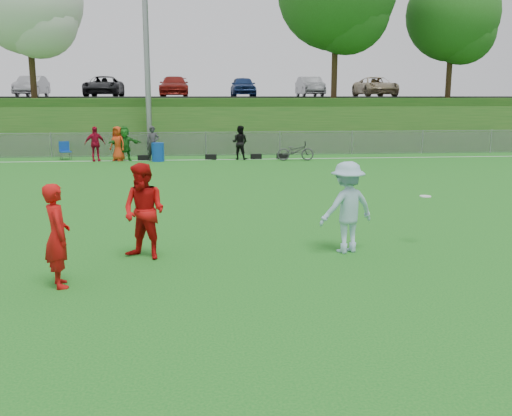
{
  "coord_description": "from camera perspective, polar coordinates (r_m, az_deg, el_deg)",
  "views": [
    {
      "loc": [
        -0.52,
        -10.6,
        3.17
      ],
      "look_at": [
        0.65,
        0.5,
        0.96
      ],
      "focal_mm": 40.0,
      "sensor_mm": 36.0,
      "label": 1
    }
  ],
  "objects": [
    {
      "name": "bicycle",
      "position": [
        28.35,
        3.97,
        5.71
      ],
      "size": [
        1.84,
        0.72,
        0.95
      ],
      "primitive_type": "imported",
      "rotation": [
        0.0,
        0.0,
        1.52
      ],
      "color": "#323235",
      "rests_on": "ground"
    },
    {
      "name": "player_blue",
      "position": [
        11.74,
        9.09,
        0.07
      ],
      "size": [
        1.37,
        1.05,
        1.87
      ],
      "primitive_type": "imported",
      "rotation": [
        0.0,
        0.0,
        3.48
      ],
      "color": "#97BCD1",
      "rests_on": "ground"
    },
    {
      "name": "berm",
      "position": [
        41.63,
        -5.35,
        8.84
      ],
      "size": [
        120.0,
        18.0,
        3.0
      ],
      "primitive_type": "cube",
      "color": "#164714",
      "rests_on": "ground"
    },
    {
      "name": "gear_bags",
      "position": [
        28.89,
        -3.25,
        5.13
      ],
      "size": [
        7.54,
        0.37,
        0.26
      ],
      "color": "black",
      "rests_on": "ground"
    },
    {
      "name": "light_pole",
      "position": [
        31.69,
        -10.97,
        17.4
      ],
      "size": [
        1.2,
        0.4,
        12.15
      ],
      "color": "gray",
      "rests_on": "ground"
    },
    {
      "name": "car_row",
      "position": [
        42.61,
        -7.04,
        11.98
      ],
      "size": [
        32.04,
        5.18,
        1.44
      ],
      "color": "silver",
      "rests_on": "parking_lot"
    },
    {
      "name": "camp_chair",
      "position": [
        30.27,
        -18.51,
        5.11
      ],
      "size": [
        0.67,
        0.68,
        0.91
      ],
      "rotation": [
        0.0,
        0.0,
        0.43
      ],
      "color": "#0D3997",
      "rests_on": "ground"
    },
    {
      "name": "recycling_bin",
      "position": [
        28.38,
        -9.79,
        5.54
      ],
      "size": [
        0.68,
        0.68,
        0.91
      ],
      "primitive_type": "cylinder",
      "rotation": [
        0.0,
        0.0,
        -0.13
      ],
      "color": "#0E3C9E",
      "rests_on": "ground"
    },
    {
      "name": "fence",
      "position": [
        30.71,
        -5.05,
        6.43
      ],
      "size": [
        58.0,
        0.06,
        1.3
      ],
      "color": "gray",
      "rests_on": "ground"
    },
    {
      "name": "spectator_row",
      "position": [
        28.79,
        -10.85,
        6.36
      ],
      "size": [
        8.15,
        0.92,
        1.69
      ],
      "color": "#A40B26",
      "rests_on": "ground"
    },
    {
      "name": "player_red_left",
      "position": [
        10.06,
        -19.26,
        -2.62
      ],
      "size": [
        0.63,
        0.75,
        1.76
      ],
      "primitive_type": "imported",
      "rotation": [
        0.0,
        0.0,
        1.95
      ],
      "color": "red",
      "rests_on": "ground"
    },
    {
      "name": "tree_white_flowering",
      "position": [
        37.08,
        -21.67,
        18.42
      ],
      "size": [
        6.3,
        6.3,
        8.78
      ],
      "color": "black",
      "rests_on": "berm"
    },
    {
      "name": "tree_green_far",
      "position": [
        40.43,
        19.32,
        17.4
      ],
      "size": [
        5.88,
        5.88,
        8.19
      ],
      "color": "black",
      "rests_on": "berm"
    },
    {
      "name": "parking_lot",
      "position": [
        43.6,
        -5.43,
        10.98
      ],
      "size": [
        120.0,
        12.0,
        0.1
      ],
      "primitive_type": "cube",
      "color": "black",
      "rests_on": "berm"
    },
    {
      "name": "frisbee",
      "position": [
        12.71,
        16.58,
        1.13
      ],
      "size": [
        0.24,
        0.24,
        0.02
      ],
      "color": "silver",
      "rests_on": "ground"
    },
    {
      "name": "ground",
      "position": [
        11.07,
        -3.09,
        -5.47
      ],
      "size": [
        120.0,
        120.0,
        0.0
      ],
      "primitive_type": "plane",
      "color": "#145F1A",
      "rests_on": "ground"
    },
    {
      "name": "player_red_center",
      "position": [
        11.34,
        -11.12,
        -0.34
      ],
      "size": [
        1.16,
        1.09,
        1.89
      ],
      "primitive_type": "imported",
      "rotation": [
        0.0,
        0.0,
        -0.53
      ],
      "color": "red",
      "rests_on": "ground"
    },
    {
      "name": "sideline_far",
      "position": [
        28.78,
        -4.96,
        4.83
      ],
      "size": [
        60.0,
        0.1,
        0.01
      ],
      "primitive_type": "cube",
      "color": "white",
      "rests_on": "ground"
    }
  ]
}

